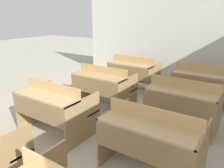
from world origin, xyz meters
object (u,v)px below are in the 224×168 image
(bench_second_right, at_px, (152,138))
(bench_third_right, at_px, (182,102))
(bench_third_left, at_px, (103,85))
(bench_back_left, at_px, (133,72))
(bench_second_left, at_px, (55,106))
(bench_back_right, at_px, (202,83))

(bench_second_right, distance_m, bench_third_right, 1.40)
(bench_third_left, distance_m, bench_back_left, 1.36)
(bench_second_left, xyz_separation_m, bench_second_right, (1.78, -0.00, 0.00))
(bench_second_left, xyz_separation_m, bench_third_left, (0.01, 1.40, 0.00))
(bench_third_right, relative_size, bench_back_left, 1.00)
(bench_second_left, bearing_deg, bench_back_left, 89.75)
(bench_third_right, height_order, bench_back_left, same)
(bench_second_right, relative_size, bench_back_left, 1.00)
(bench_back_right, bearing_deg, bench_back_left, 179.60)
(bench_second_left, xyz_separation_m, bench_back_right, (1.78, 2.75, 0.00))
(bench_second_left, height_order, bench_back_right, same)
(bench_third_right, bearing_deg, bench_third_left, 179.78)
(bench_second_right, distance_m, bench_back_left, 3.28)
(bench_second_left, distance_m, bench_second_right, 1.78)
(bench_back_left, bearing_deg, bench_second_right, -57.54)
(bench_second_left, xyz_separation_m, bench_third_right, (1.75, 1.40, 0.00))
(bench_second_left, relative_size, bench_back_right, 1.00)
(bench_third_left, relative_size, bench_back_left, 1.00)
(bench_third_left, xyz_separation_m, bench_back_left, (0.01, 1.36, 0.00))
(bench_third_left, xyz_separation_m, bench_back_right, (1.77, 1.35, 0.00))
(bench_second_right, distance_m, bench_third_left, 2.26)
(bench_second_right, distance_m, bench_back_right, 2.76)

